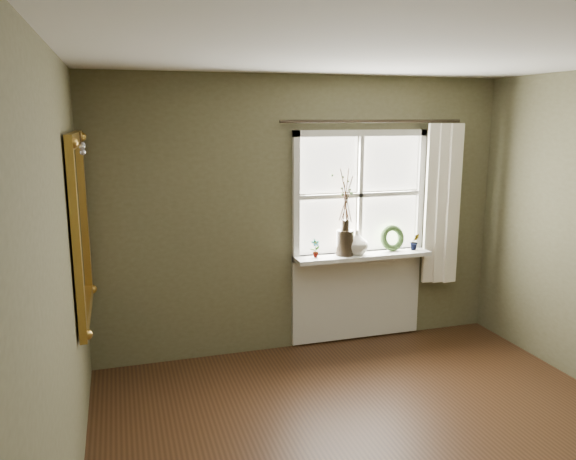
# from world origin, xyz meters

# --- Properties ---
(ceiling) EXTENTS (4.50, 4.50, 0.00)m
(ceiling) POSITION_xyz_m (0.00, 0.00, 2.60)
(ceiling) COLOR silver
(ceiling) RESTS_ON ground
(wall_back) EXTENTS (4.00, 0.10, 2.60)m
(wall_back) POSITION_xyz_m (0.00, 2.30, 1.30)
(wall_back) COLOR brown
(wall_back) RESTS_ON ground
(wall_left) EXTENTS (0.10, 4.50, 2.60)m
(wall_left) POSITION_xyz_m (-2.05, 0.00, 1.30)
(wall_left) COLOR brown
(wall_left) RESTS_ON ground
(window_frame) EXTENTS (1.36, 0.06, 1.24)m
(window_frame) POSITION_xyz_m (0.55, 2.23, 1.48)
(window_frame) COLOR silver
(window_frame) RESTS_ON wall_back
(window_sill) EXTENTS (1.36, 0.26, 0.04)m
(window_sill) POSITION_xyz_m (0.55, 2.12, 0.90)
(window_sill) COLOR silver
(window_sill) RESTS_ON wall_back
(window_apron) EXTENTS (1.36, 0.04, 0.88)m
(window_apron) POSITION_xyz_m (0.55, 2.23, 0.46)
(window_apron) COLOR silver
(window_apron) RESTS_ON ground
(dark_jug) EXTENTS (0.21, 0.21, 0.24)m
(dark_jug) POSITION_xyz_m (0.36, 2.12, 1.04)
(dark_jug) COLOR black
(dark_jug) RESTS_ON window_sill
(cream_vase) EXTENTS (0.29, 0.29, 0.24)m
(cream_vase) POSITION_xyz_m (0.48, 2.12, 1.04)
(cream_vase) COLOR beige
(cream_vase) RESTS_ON window_sill
(wreath) EXTENTS (0.27, 0.14, 0.27)m
(wreath) POSITION_xyz_m (0.88, 2.16, 1.02)
(wreath) COLOR #2F4920
(wreath) RESTS_ON window_sill
(potted_plant_left) EXTENTS (0.10, 0.08, 0.18)m
(potted_plant_left) POSITION_xyz_m (0.06, 2.12, 1.01)
(potted_plant_left) COLOR #2F4920
(potted_plant_left) RESTS_ON window_sill
(potted_plant_right) EXTENTS (0.10, 0.08, 0.17)m
(potted_plant_right) POSITION_xyz_m (1.11, 2.12, 1.00)
(potted_plant_right) COLOR #2F4920
(potted_plant_right) RESTS_ON window_sill
(curtain) EXTENTS (0.36, 0.12, 1.59)m
(curtain) POSITION_xyz_m (1.39, 2.13, 1.37)
(curtain) COLOR white
(curtain) RESTS_ON wall_back
(curtain_rod) EXTENTS (1.84, 0.03, 0.03)m
(curtain_rod) POSITION_xyz_m (0.65, 2.17, 2.18)
(curtain_rod) COLOR black
(curtain_rod) RESTS_ON wall_back
(gilt_mirror) EXTENTS (0.10, 1.15, 1.37)m
(gilt_mirror) POSITION_xyz_m (-1.96, 1.59, 1.43)
(gilt_mirror) COLOR white
(gilt_mirror) RESTS_ON wall_left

